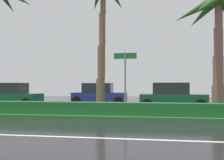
% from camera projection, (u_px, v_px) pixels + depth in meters
% --- Properties ---
extents(ground_plane, '(90.00, 42.00, 0.10)m').
position_uv_depth(ground_plane, '(146.00, 114.00, 14.46)').
color(ground_plane, black).
extents(near_lane_divider_stripe, '(81.00, 0.14, 0.01)m').
position_uv_depth(near_lane_divider_stripe, '(138.00, 139.00, 7.55)').
color(near_lane_divider_stripe, white).
rests_on(near_lane_divider_stripe, ground_plane).
extents(median_strip, '(85.50, 4.00, 0.15)m').
position_uv_depth(median_strip, '(146.00, 114.00, 13.47)').
color(median_strip, '#2D6B33').
rests_on(median_strip, ground_plane).
extents(median_hedge, '(76.50, 0.70, 0.60)m').
position_uv_depth(median_hedge, '(145.00, 109.00, 12.10)').
color(median_hedge, '#1E6028').
rests_on(median_hedge, median_strip).
extents(palm_tree_centre, '(4.47, 4.06, 6.20)m').
position_uv_depth(palm_tree_centre, '(219.00, 19.00, 12.98)').
color(palm_tree_centre, brown).
rests_on(palm_tree_centre, median_strip).
extents(street_name_sign, '(1.10, 0.08, 3.00)m').
position_uv_depth(street_name_sign, '(125.00, 74.00, 12.61)').
color(street_name_sign, slate).
rests_on(street_name_sign, median_strip).
extents(car_in_traffic_leading, '(4.30, 2.02, 1.72)m').
position_uv_depth(car_in_traffic_leading, '(10.00, 95.00, 18.87)').
color(car_in_traffic_leading, '#195133').
rests_on(car_in_traffic_leading, ground_plane).
extents(car_in_traffic_second, '(4.30, 2.02, 1.72)m').
position_uv_depth(car_in_traffic_second, '(99.00, 94.00, 21.18)').
color(car_in_traffic_second, navy).
rests_on(car_in_traffic_second, ground_plane).
extents(car_in_traffic_third, '(4.30, 2.02, 1.72)m').
position_uv_depth(car_in_traffic_third, '(172.00, 96.00, 17.40)').
color(car_in_traffic_third, '#195133').
rests_on(car_in_traffic_third, ground_plane).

